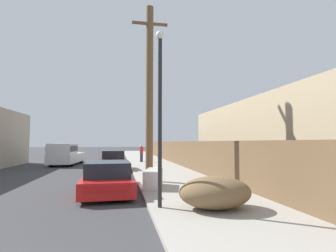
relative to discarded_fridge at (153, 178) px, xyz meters
name	(u,v)px	position (x,y,z in m)	size (l,w,h in m)	color
sidewalk_curb	(150,162)	(1.52, 14.72, -0.43)	(4.20, 63.00, 0.12)	#9E998E
discarded_fridge	(153,178)	(0.00, 0.00, 0.00)	(1.05, 1.83, 0.76)	silver
parked_sports_car_red	(108,179)	(-1.86, -0.41, 0.08)	(2.03, 4.41, 1.26)	red
car_parked_mid	(112,161)	(-1.93, 8.29, 0.17)	(2.07, 4.52, 1.42)	#5B1E19
pickup_truck	(65,154)	(-6.03, 13.01, 0.45)	(2.39, 5.79, 1.89)	silver
utility_pole	(150,91)	(0.02, 1.78, 4.09)	(1.80, 0.36, 8.76)	brown
street_lamp	(160,104)	(-0.26, -3.45, 2.64)	(0.26, 0.26, 5.25)	#232326
brush_pile	(215,192)	(1.27, -3.88, 0.09)	(2.09, 1.61, 0.91)	brown
wooden_fence	(172,152)	(3.47, 13.42, 0.61)	(0.08, 43.27, 1.95)	brown
building_right_house	(290,140)	(8.08, 2.24, 1.65)	(6.00, 15.48, 4.29)	tan
pedestrian	(141,153)	(0.67, 14.24, 0.47)	(0.34, 0.34, 1.64)	#282D42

